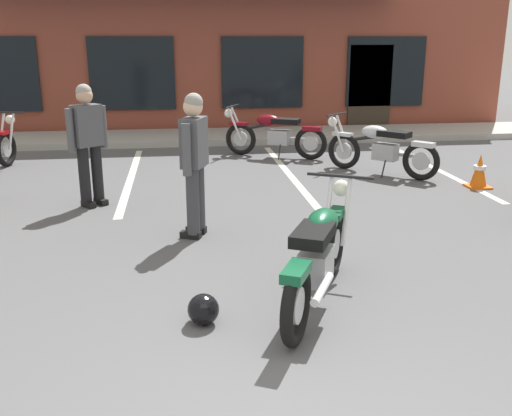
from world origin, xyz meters
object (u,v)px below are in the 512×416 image
person_in_black_shirt (194,157)px  helmet_on_pavement (203,309)px  traffic_cone (479,171)px  motorcycle_silver_naked (380,148)px  motorcycle_green_cafe_racer (274,134)px  person_in_shorts_foreground (88,138)px  motorcycle_foreground_classic (319,254)px

person_in_black_shirt → helmet_on_pavement: person_in_black_shirt is taller
helmet_on_pavement → traffic_cone: 5.99m
motorcycle_silver_naked → motorcycle_green_cafe_racer: size_ratio=0.87×
helmet_on_pavement → motorcycle_silver_naked: bearing=57.3°
helmet_on_pavement → traffic_cone: bearing=41.4°
motorcycle_green_cafe_racer → helmet_on_pavement: 7.00m
motorcycle_green_cafe_racer → person_in_shorts_foreground: bearing=-135.2°
person_in_shorts_foreground → traffic_cone: size_ratio=3.16×
motorcycle_foreground_classic → traffic_cone: size_ratio=3.67×
motorcycle_foreground_classic → helmet_on_pavement: size_ratio=7.48×
motorcycle_silver_naked → person_in_shorts_foreground: person_in_shorts_foreground is taller
motorcycle_foreground_classic → person_in_shorts_foreground: size_ratio=1.16×
helmet_on_pavement → motorcycle_foreground_classic: bearing=13.9°
person_in_black_shirt → helmet_on_pavement: 2.37m
motorcycle_green_cafe_racer → helmet_on_pavement: size_ratio=7.42×
person_in_shorts_foreground → traffic_cone: person_in_shorts_foreground is taller
motorcycle_silver_naked → person_in_black_shirt: 4.34m
motorcycle_foreground_classic → motorcycle_green_cafe_racer: same height
person_in_black_shirt → person_in_shorts_foreground: same height
motorcycle_silver_naked → person_in_shorts_foreground: size_ratio=1.00×
helmet_on_pavement → traffic_cone: size_ratio=0.49×
motorcycle_silver_naked → person_in_shorts_foreground: bearing=-163.9°
motorcycle_green_cafe_racer → traffic_cone: motorcycle_green_cafe_racer is taller
person_in_black_shirt → motorcycle_silver_naked: bearing=41.4°
person_in_shorts_foreground → motorcycle_foreground_classic: bearing=-55.5°
traffic_cone → motorcycle_silver_naked: bearing=137.7°
motorcycle_green_cafe_racer → motorcycle_foreground_classic: bearing=-96.0°
motorcycle_foreground_classic → person_in_black_shirt: person_in_black_shirt is taller
person_in_shorts_foreground → helmet_on_pavement: size_ratio=6.44×
person_in_shorts_foreground → helmet_on_pavement: (1.37, -3.73, -0.82)m
person_in_black_shirt → traffic_cone: person_in_black_shirt is taller
person_in_shorts_foreground → helmet_on_pavement: bearing=-69.8°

